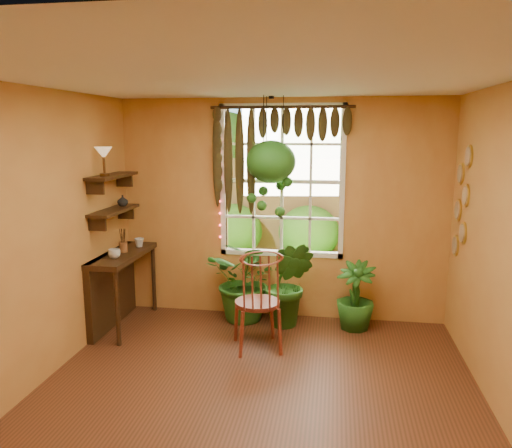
{
  "coord_description": "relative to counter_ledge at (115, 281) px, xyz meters",
  "views": [
    {
      "loc": [
        0.65,
        -3.76,
        2.32
      ],
      "look_at": [
        -0.14,
        1.15,
        1.38
      ],
      "focal_mm": 35.0,
      "sensor_mm": 36.0,
      "label": 1
    }
  ],
  "objects": [
    {
      "name": "potted_plant_right",
      "position": [
        2.82,
        0.34,
        -0.15
      ],
      "size": [
        0.55,
        0.55,
        0.81
      ],
      "primitive_type": "imported",
      "rotation": [
        0.0,
        0.0,
        -0.25
      ],
      "color": "#165217",
      "rests_on": "floor"
    },
    {
      "name": "shelf_upper",
      "position": [
        0.03,
        0.0,
        1.25
      ],
      "size": [
        0.25,
        0.9,
        0.04
      ],
      "primitive_type": "cube",
      "color": "#361E0E",
      "rests_on": "wall_left"
    },
    {
      "name": "shelf_vase",
      "position": [
        0.04,
        0.23,
        0.93
      ],
      "size": [
        0.13,
        0.13,
        0.13
      ],
      "primitive_type": "imported",
      "rotation": [
        0.0,
        0.0,
        0.03
      ],
      "color": "#B2AD99",
      "rests_on": "shelf_lower"
    },
    {
      "name": "shelf_lower",
      "position": [
        0.03,
        0.0,
        0.85
      ],
      "size": [
        0.25,
        0.9,
        0.04
      ],
      "primitive_type": "cube",
      "color": "#361E0E",
      "rests_on": "wall_left"
    },
    {
      "name": "wall_back",
      "position": [
        1.91,
        0.65,
        0.8
      ],
      "size": [
        4.0,
        0.0,
        4.0
      ],
      "primitive_type": "plane",
      "rotation": [
        1.57,
        0.0,
        0.0
      ],
      "color": "gold",
      "rests_on": "floor"
    },
    {
      "name": "floor",
      "position": [
        1.91,
        -1.6,
        -0.55
      ],
      "size": [
        4.5,
        4.5,
        0.0
      ],
      "primitive_type": "plane",
      "color": "brown",
      "rests_on": "ground"
    },
    {
      "name": "hanging_basket",
      "position": [
        1.81,
        0.39,
        1.34
      ],
      "size": [
        0.58,
        0.58,
        1.38
      ],
      "color": "black",
      "rests_on": "ceiling"
    },
    {
      "name": "ceiling",
      "position": [
        1.91,
        -1.6,
        2.15
      ],
      "size": [
        4.5,
        4.5,
        0.0
      ],
      "primitive_type": "plane",
      "rotation": [
        3.14,
        0.0,
        0.0
      ],
      "color": "white",
      "rests_on": "wall_back"
    },
    {
      "name": "backyard",
      "position": [
        2.15,
        5.27,
        0.73
      ],
      "size": [
        14.0,
        10.0,
        12.0
      ],
      "color": "#2C5A19",
      "rests_on": "ground"
    },
    {
      "name": "string_lights",
      "position": [
        1.15,
        0.59,
        1.2
      ],
      "size": [
        0.03,
        0.03,
        1.54
      ],
      "primitive_type": null,
      "color": "#FF2633",
      "rests_on": "window"
    },
    {
      "name": "valance_vine",
      "position": [
        1.82,
        0.56,
        1.73
      ],
      "size": [
        1.7,
        0.12,
        1.1
      ],
      "color": "#361E0E",
      "rests_on": "window"
    },
    {
      "name": "potted_plant_mid",
      "position": [
        2.04,
        0.29,
        -0.03
      ],
      "size": [
        0.66,
        0.58,
        1.05
      ],
      "primitive_type": "imported",
      "rotation": [
        0.0,
        0.0,
        -0.21
      ],
      "color": "#165217",
      "rests_on": "floor"
    },
    {
      "name": "cup_a",
      "position": [
        0.13,
        -0.26,
        0.4
      ],
      "size": [
        0.16,
        0.16,
        0.11
      ],
      "primitive_type": "imported",
      "rotation": [
        0.0,
        0.0,
        -0.21
      ],
      "color": "silver",
      "rests_on": "counter_ledge"
    },
    {
      "name": "tiffany_lamp",
      "position": [
        0.05,
        -0.22,
        1.5
      ],
      "size": [
        0.19,
        0.19,
        0.32
      ],
      "color": "#543318",
      "rests_on": "shelf_upper"
    },
    {
      "name": "windsor_chair",
      "position": [
        1.78,
        -0.4,
        -0.18
      ],
      "size": [
        0.61,
        0.63,
        1.29
      ],
      "rotation": [
        0.0,
        0.0,
        0.33
      ],
      "color": "maroon",
      "rests_on": "floor"
    },
    {
      "name": "window",
      "position": [
        1.91,
        0.68,
        1.15
      ],
      "size": [
        1.52,
        0.1,
        1.86
      ],
      "color": "white",
      "rests_on": "wall_back"
    },
    {
      "name": "wall_left",
      "position": [
        -0.09,
        -1.6,
        0.8
      ],
      "size": [
        0.0,
        4.5,
        4.5
      ],
      "primitive_type": "plane",
      "rotation": [
        1.57,
        0.0,
        1.57
      ],
      "color": "gold",
      "rests_on": "floor"
    },
    {
      "name": "wall_plates",
      "position": [
        3.89,
        0.19,
        1.0
      ],
      "size": [
        0.04,
        0.32,
        1.1
      ],
      "primitive_type": null,
      "color": "beige",
      "rests_on": "wall_right"
    },
    {
      "name": "counter_ledge",
      "position": [
        0.0,
        0.0,
        0.0
      ],
      "size": [
        0.4,
        1.2,
        0.9
      ],
      "color": "#361E0E",
      "rests_on": "floor"
    },
    {
      "name": "cup_b",
      "position": [
        0.19,
        0.32,
        0.4
      ],
      "size": [
        0.12,
        0.12,
        0.11
      ],
      "primitive_type": "imported",
      "rotation": [
        0.0,
        0.0,
        -0.06
      ],
      "color": "beige",
      "rests_on": "counter_ledge"
    },
    {
      "name": "potted_plant_left",
      "position": [
        1.52,
        0.4,
        -0.04
      ],
      "size": [
        1.15,
        1.08,
        1.02
      ],
      "primitive_type": "imported",
      "rotation": [
        0.0,
        0.0,
        -0.38
      ],
      "color": "#165217",
      "rests_on": "floor"
    },
    {
      "name": "brush_jar",
      "position": [
        0.11,
        0.03,
        0.49
      ],
      "size": [
        0.1,
        0.1,
        0.36
      ],
      "color": "brown",
      "rests_on": "counter_ledge"
    }
  ]
}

